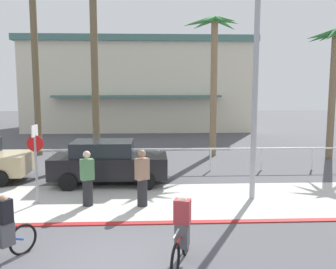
% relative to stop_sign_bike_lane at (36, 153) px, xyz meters
% --- Properties ---
extents(ground_plane, '(80.00, 80.00, 0.00)m').
position_rel_stop_sign_bike_lane_xyz_m(ground_plane, '(2.83, 5.95, -1.68)').
color(ground_plane, '#4C4C51').
extents(sidewalk_strip, '(44.00, 4.00, 0.02)m').
position_rel_stop_sign_bike_lane_xyz_m(sidewalk_strip, '(2.83, 0.15, -1.67)').
color(sidewalk_strip, beige).
rests_on(sidewalk_strip, ground).
extents(curb_paint, '(44.00, 0.24, 0.03)m').
position_rel_stop_sign_bike_lane_xyz_m(curb_paint, '(2.83, -1.85, -1.66)').
color(curb_paint, maroon).
rests_on(curb_paint, ground).
extents(building_backdrop, '(19.42, 10.22, 7.81)m').
position_rel_stop_sign_bike_lane_xyz_m(building_backdrop, '(2.57, 22.35, 2.25)').
color(building_backdrop, beige).
rests_on(building_backdrop, ground).
extents(rail_fence, '(20.98, 0.08, 1.04)m').
position_rel_stop_sign_bike_lane_xyz_m(rail_fence, '(2.83, 4.45, -0.84)').
color(rail_fence, white).
rests_on(rail_fence, ground).
extents(stop_sign_bike_lane, '(0.52, 0.56, 2.56)m').
position_rel_stop_sign_bike_lane_xyz_m(stop_sign_bike_lane, '(0.00, 0.00, 0.00)').
color(stop_sign_bike_lane, gray).
rests_on(stop_sign_bike_lane, ground).
extents(streetlight_curb, '(0.24, 2.54, 7.50)m').
position_rel_stop_sign_bike_lane_xyz_m(streetlight_curb, '(7.05, 0.01, 2.60)').
color(streetlight_curb, '#9EA0A5').
rests_on(streetlight_curb, ground).
extents(palm_tree_0, '(2.81, 3.44, 10.12)m').
position_rel_stop_sign_bike_lane_xyz_m(palm_tree_0, '(-2.51, 8.77, 5.39)').
color(palm_tree_0, brown).
rests_on(palm_tree_0, ground).
extents(palm_tree_1, '(3.36, 3.61, 10.13)m').
position_rel_stop_sign_bike_lane_xyz_m(palm_tree_1, '(0.89, 7.18, 5.64)').
color(palm_tree_1, brown).
rests_on(palm_tree_1, ground).
extents(palm_tree_2, '(3.21, 3.40, 7.48)m').
position_rel_stop_sign_bike_lane_xyz_m(palm_tree_2, '(6.98, 8.19, 4.10)').
color(palm_tree_2, '#846B4C').
rests_on(palm_tree_2, ground).
extents(palm_tree_3, '(3.34, 3.42, 6.68)m').
position_rel_stop_sign_bike_lane_xyz_m(palm_tree_3, '(13.06, 7.09, 3.44)').
color(palm_tree_3, '#756047').
rests_on(palm_tree_3, ground).
extents(car_black_2, '(4.40, 2.02, 1.69)m').
position_rel_stop_sign_bike_lane_xyz_m(car_black_2, '(2.00, 2.37, -0.81)').
color(car_black_2, black).
rests_on(car_black_2, ground).
extents(cyclist_red_0, '(0.57, 1.76, 1.50)m').
position_rel_stop_sign_bike_lane_xyz_m(cyclist_red_0, '(4.30, -4.18, -0.98)').
color(cyclist_red_0, black).
rests_on(cyclist_red_0, ground).
extents(cyclist_blue_1, '(1.13, 1.50, 1.50)m').
position_rel_stop_sign_bike_lane_xyz_m(cyclist_blue_1, '(0.47, -3.95, -0.98)').
color(cyclist_blue_1, black).
rests_on(cyclist_blue_1, ground).
extents(pedestrian_0, '(0.48, 0.44, 1.81)m').
position_rel_stop_sign_bike_lane_xyz_m(pedestrian_0, '(3.37, -0.37, -0.83)').
color(pedestrian_0, '#232326').
rests_on(pedestrian_0, ground).
extents(pedestrian_1, '(0.47, 0.43, 1.78)m').
position_rel_stop_sign_bike_lane_xyz_m(pedestrian_1, '(1.65, -0.26, -0.85)').
color(pedestrian_1, '#232326').
rests_on(pedestrian_1, ground).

